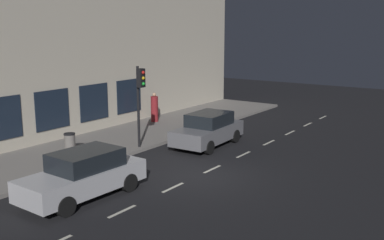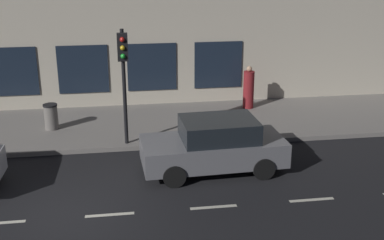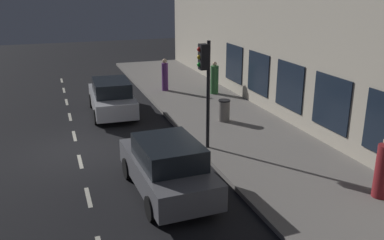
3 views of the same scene
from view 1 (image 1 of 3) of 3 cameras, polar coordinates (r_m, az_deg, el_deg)
name	(u,v)px [view 1 (image 1 of 3)]	position (r m, az deg, el deg)	size (l,w,h in m)	color
ground_plane	(198,176)	(17.59, 0.79, -6.98)	(60.00, 60.00, 0.00)	black
sidewalk	(86,149)	(21.55, -13.13, -3.58)	(4.50, 32.00, 0.15)	gray
building_facade	(45,61)	(22.85, -17.91, 7.00)	(0.65, 32.00, 8.01)	beige
lane_centre_line	(212,169)	(18.38, 2.55, -6.15)	(0.12, 27.20, 0.01)	beige
traffic_light	(140,90)	(20.66, -6.52, 3.76)	(0.47, 0.32, 3.73)	black
parked_car_0	(84,175)	(15.64, -13.40, -6.66)	(1.95, 4.38, 1.58)	#B7B7BC
parked_car_1	(208,129)	(21.76, 2.02, -1.19)	(2.01, 4.19, 1.58)	slate
pedestrian_1	(154,108)	(26.69, -4.71, 1.45)	(0.48, 0.48, 1.70)	maroon
trash_bin	(70,143)	(20.63, -15.02, -2.83)	(0.49, 0.49, 0.91)	slate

